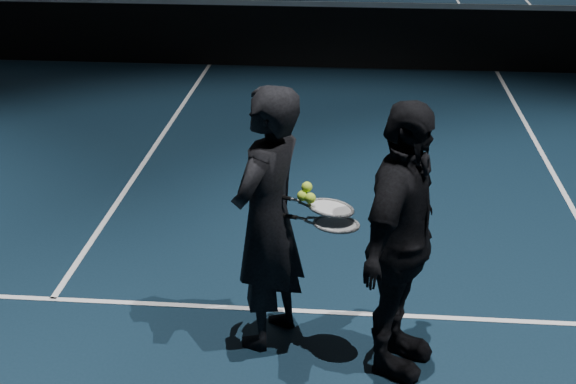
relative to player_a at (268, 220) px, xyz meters
The scene contains 9 objects.
floor 6.97m from the player_a, 103.47° to the left, with size 36.00×36.00×0.00m, color black.
court_lines 6.97m from the player_a, 103.47° to the left, with size 10.98×23.78×0.01m, color white, non-canonical shape.
net_mesh 6.93m from the player_a, 103.47° to the left, with size 12.80×0.02×0.86m, color black.
net_tape 6.91m from the player_a, 103.47° to the left, with size 12.80×0.03×0.07m, color white.
player_a is the anchor object (origin of this frame).
player_b 0.85m from the player_a, 16.00° to the right, with size 1.02×0.43×1.74m, color black.
racket_lower 0.45m from the player_a, 16.00° to the right, with size 0.68×0.22×0.03m, color black, non-canonical shape.
racket_upper 0.42m from the player_a, 10.29° to the right, with size 0.68×0.22×0.03m, color black, non-canonical shape.
tennis_balls 0.33m from the player_a, 14.87° to the right, with size 0.12×0.10×0.12m, color #9ED12C, non-canonical shape.
Camera 1 is at (2.13, -11.20, 3.08)m, focal length 50.00 mm.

